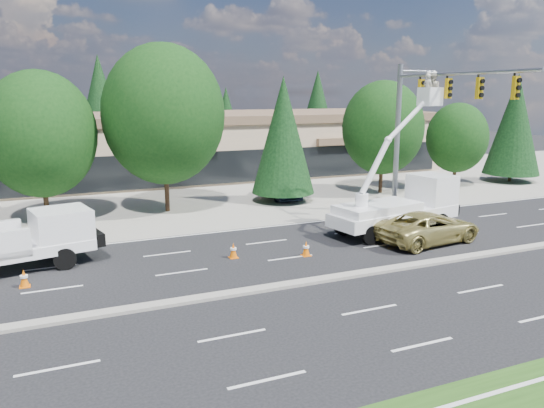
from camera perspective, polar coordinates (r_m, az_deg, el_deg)
name	(u,v)px	position (r m, az deg, el deg)	size (l,w,h in m)	color
ground	(325,280)	(21.44, 5.68, -8.17)	(140.00, 140.00, 0.00)	black
concrete_apron	(193,194)	(39.53, -8.46, 1.08)	(140.00, 22.00, 0.01)	gray
road_median	(325,279)	(21.42, 5.68, -8.02)	(120.00, 0.55, 0.12)	gray
strip_mall	(163,144)	(48.76, -11.62, 6.36)	(50.40, 15.40, 5.50)	tan
tree_front_c	(40,134)	(32.65, -23.68, 6.88)	(6.21, 6.21, 8.61)	#332114
tree_front_d	(164,115)	(33.31, -11.57, 9.41)	(7.42, 7.42, 10.30)	#332114
tree_front_e	(283,135)	(35.91, 1.22, 7.41)	(4.28, 4.28, 8.44)	#332114
tree_front_f	(383,128)	(39.87, 11.84, 8.03)	(5.94, 5.94, 8.24)	#332114
tree_front_g	(457,138)	(44.32, 19.28, 6.73)	(4.75, 4.75, 6.59)	#332114
tree_front_h	(515,124)	(48.51, 24.64, 7.79)	(4.50, 4.50, 8.88)	#332114
tree_back_b	(100,105)	(59.87, -17.98, 10.10)	(5.72, 5.72, 11.27)	#332114
tree_back_c	(226,119)	(62.87, -4.93, 9.07)	(4.04, 4.04, 7.97)	#332114
tree_back_d	(317,108)	(67.58, 4.90, 10.22)	(5.10, 5.10, 10.06)	#332114
signal_mast	(422,116)	(31.67, 15.82, 9.14)	(2.76, 10.16, 9.00)	gray
utility_pickup	(25,246)	(24.72, -25.00, -4.14)	(6.58, 3.51, 2.39)	white
bucket_truck	(404,198)	(29.28, 14.05, 0.61)	(7.82, 3.47, 8.43)	white
traffic_cone_a	(24,278)	(22.66, -25.12, -7.26)	(0.40, 0.40, 0.70)	#E46307
traffic_cone_b	(233,251)	(24.10, -4.18, -5.01)	(0.40, 0.40, 0.70)	#E46307
traffic_cone_c	(306,249)	(24.38, 3.69, -4.80)	(0.40, 0.40, 0.70)	#E46307
traffic_cone_d	(400,235)	(27.32, 13.58, -3.29)	(0.40, 0.40, 0.70)	#E46307
minivan	(428,227)	(27.50, 16.47, -2.41)	(2.57, 5.57, 1.55)	tan
parked_car_east	(281,187)	(37.40, 0.94, 1.81)	(1.66, 4.76, 1.57)	black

